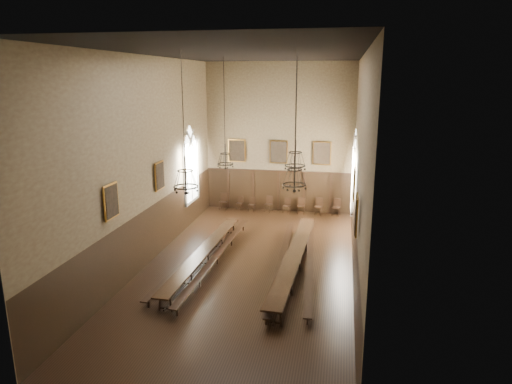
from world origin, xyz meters
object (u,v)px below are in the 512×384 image
(table_left, at_px, (204,258))
(chair_2, at_px, (252,207))
(chair_1, at_px, (240,206))
(chair_5, at_px, (301,209))
(chair_0, at_px, (223,205))
(chandelier_front_left, at_px, (186,178))
(chair_3, at_px, (268,207))
(bench_right_outer, at_px, (310,264))
(chair_7, at_px, (336,211))
(chandelier_back_right, at_px, (295,159))
(chair_6, at_px, (318,210))
(bench_right_inner, at_px, (282,264))
(table_right, at_px, (294,262))
(chandelier_back_left, at_px, (225,156))
(bench_left_outer, at_px, (194,258))
(chair_4, at_px, (287,208))
(bench_left_inner, at_px, (217,258))
(chandelier_front_right, at_px, (294,176))

(table_left, xyz_separation_m, chair_2, (0.38, 8.70, -0.10))
(chair_1, distance_m, chair_5, 3.87)
(chair_0, xyz_separation_m, chandelier_front_left, (1.63, -11.17, 4.17))
(chair_0, distance_m, chair_3, 2.87)
(table_left, height_order, bench_right_outer, table_left)
(chair_7, height_order, chandelier_back_right, chandelier_back_right)
(chair_0, bearing_deg, chair_6, 4.37)
(bench_right_outer, xyz_separation_m, chandelier_back_right, (-0.94, 2.09, 4.17))
(bench_right_inner, xyz_separation_m, chair_5, (0.01, 8.56, 0.01))
(bench_right_outer, bearing_deg, chair_3, 111.04)
(table_left, xyz_separation_m, bench_right_outer, (4.61, 0.43, -0.08))
(table_right, bearing_deg, chair_0, 122.54)
(chair_5, distance_m, chair_6, 1.05)
(table_left, distance_m, chandelier_back_right, 6.05)
(chair_3, bearing_deg, chandelier_back_left, -81.96)
(chair_0, relative_size, chair_6, 1.01)
(chair_0, relative_size, chandelier_back_right, 0.21)
(table_left, bearing_deg, chair_0, 99.48)
(bench_right_outer, bearing_deg, chair_2, 117.14)
(chair_0, bearing_deg, chair_2, 3.43)
(bench_left_outer, xyz_separation_m, chair_5, (3.98, 8.59, 0.03))
(chair_3, bearing_deg, bench_right_inner, -58.29)
(table_right, bearing_deg, chandelier_front_left, -144.98)
(bench_right_inner, height_order, chair_4, chair_4)
(table_right, distance_m, chair_3, 8.92)
(bench_left_inner, bearing_deg, chair_0, 103.26)
(chair_7, xyz_separation_m, chandelier_front_right, (-1.38, -11.15, 4.43))
(chair_6, bearing_deg, chair_4, -173.91)
(chair_1, relative_size, chair_3, 0.88)
(chair_4, bearing_deg, bench_right_inner, -69.02)
(chair_2, bearing_deg, chandelier_front_right, -64.89)
(chandelier_back_right, xyz_separation_m, chandelier_front_right, (0.50, -4.92, 0.28))
(chair_2, bearing_deg, table_right, -60.81)
(chair_7, bearing_deg, bench_left_outer, -112.46)
(bench_left_outer, relative_size, chair_5, 9.39)
(chandelier_back_right, bearing_deg, bench_right_inner, -96.10)
(chair_3, bearing_deg, chair_6, 17.86)
(table_right, distance_m, chair_7, 8.67)
(table_left, bearing_deg, chandelier_back_left, 83.69)
(table_right, relative_size, bench_right_outer, 1.04)
(chair_6, bearing_deg, chandelier_back_right, -90.59)
(bench_right_outer, distance_m, chandelier_front_right, 5.29)
(chair_5, distance_m, chandelier_back_left, 7.94)
(chair_0, bearing_deg, table_left, -76.16)
(chandelier_back_left, bearing_deg, chair_7, 48.76)
(chair_7, relative_size, chandelier_front_left, 0.20)
(bench_left_outer, height_order, chair_4, chair_4)
(chair_5, bearing_deg, chair_0, 178.18)
(bench_left_inner, height_order, chair_2, chair_2)
(chandelier_back_right, xyz_separation_m, chandelier_front_left, (-3.50, -4.96, 0.03))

